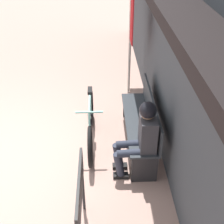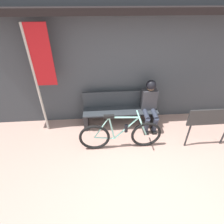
{
  "view_description": "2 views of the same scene",
  "coord_description": "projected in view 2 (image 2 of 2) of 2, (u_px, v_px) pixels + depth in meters",
  "views": [
    {
      "loc": [
        3.76,
        1.45,
        3.22
      ],
      "look_at": [
        -0.38,
        1.61,
        0.56
      ],
      "focal_mm": 50.0,
      "sensor_mm": 36.0,
      "label": 1
    },
    {
      "loc": [
        -0.77,
        -1.39,
        2.76
      ],
      "look_at": [
        -0.53,
        1.57,
        0.72
      ],
      "focal_mm": 28.0,
      "sensor_mm": 36.0,
      "label": 2
    }
  ],
  "objects": [
    {
      "name": "banner_pole",
      "position": [
        40.0,
        68.0,
        3.43
      ],
      "size": [
        0.45,
        0.05,
        2.35
      ],
      "color": "#B7B2A8",
      "rests_on": "ground_plane"
    },
    {
      "name": "ground_plane",
      "position": [
        153.0,
        204.0,
        2.76
      ],
      "size": [
        24.0,
        24.0,
        0.0
      ],
      "primitive_type": "plane",
      "color": "tan"
    },
    {
      "name": "signboard",
      "position": [
        212.0,
        119.0,
        3.45
      ],
      "size": [
        1.02,
        0.04,
        0.93
      ],
      "color": "#232326",
      "rests_on": "ground_plane"
    },
    {
      "name": "person_seated",
      "position": [
        150.0,
        102.0,
        4.02
      ],
      "size": [
        0.34,
        0.59,
        1.18
      ],
      "color": "#2D3342",
      "rests_on": "ground_plane"
    },
    {
      "name": "park_bench_near",
      "position": [
        120.0,
        110.0,
        4.23
      ],
      "size": [
        1.76,
        0.42,
        0.85
      ],
      "color": "#2D3338",
      "rests_on": "ground_plane"
    },
    {
      "name": "bicycle",
      "position": [
        121.0,
        135.0,
        3.58
      ],
      "size": [
        1.7,
        0.4,
        0.86
      ],
      "color": "black",
      "rests_on": "ground_plane"
    },
    {
      "name": "storefront_wall",
      "position": [
        133.0,
        54.0,
        3.8
      ],
      "size": [
        12.0,
        0.56,
        3.2
      ],
      "color": "#3D4247",
      "rests_on": "ground_plane"
    }
  ]
}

